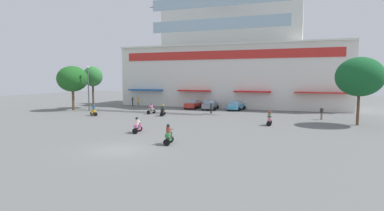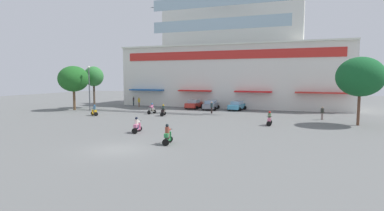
{
  "view_description": "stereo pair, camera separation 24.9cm",
  "coord_description": "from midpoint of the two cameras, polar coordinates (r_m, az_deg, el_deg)",
  "views": [
    {
      "loc": [
        12.09,
        -17.98,
        5.08
      ],
      "look_at": [
        0.71,
        13.05,
        2.0
      ],
      "focal_mm": 28.5,
      "sensor_mm": 36.0,
      "label": 1
    },
    {
      "loc": [
        12.32,
        -17.89,
        5.08
      ],
      "look_at": [
        0.71,
        13.05,
        2.0
      ],
      "focal_mm": 28.5,
      "sensor_mm": 36.0,
      "label": 2
    }
  ],
  "objects": [
    {
      "name": "streetlamp_near",
      "position": [
        48.16,
        -18.96,
        3.66
      ],
      "size": [
        0.4,
        0.4,
        6.71
      ],
      "color": "#474C51",
      "rests_on": "ground"
    },
    {
      "name": "parked_car_1",
      "position": [
        48.02,
        3.25,
        0.13
      ],
      "size": [
        2.65,
        4.65,
        1.44
      ],
      "color": "gray",
      "rests_on": "ground"
    },
    {
      "name": "scooter_rider_1",
      "position": [
        33.19,
        14.06,
        -2.55
      ],
      "size": [
        0.58,
        1.35,
        1.52
      ],
      "color": "black",
      "rests_on": "ground"
    },
    {
      "name": "pedestrian_1",
      "position": [
        42.72,
        3.44,
        -0.22
      ],
      "size": [
        0.4,
        0.4,
        1.67
      ],
      "color": "black",
      "rests_on": "ground"
    },
    {
      "name": "ground_plane",
      "position": [
        33.64,
        -1.38,
        -3.36
      ],
      "size": [
        128.0,
        128.0,
        0.0
      ],
      "primitive_type": "plane",
      "color": "slate"
    },
    {
      "name": "plaza_tree_2",
      "position": [
        50.31,
        -21.59,
        4.65
      ],
      "size": [
        4.43,
        4.77,
        6.79
      ],
      "color": "brown",
      "rests_on": "ground"
    },
    {
      "name": "parked_car_0",
      "position": [
        49.17,
        0.05,
        0.26
      ],
      "size": [
        2.29,
        3.94,
        1.44
      ],
      "color": "red",
      "rests_on": "ground"
    },
    {
      "name": "scooter_rider_5",
      "position": [
        40.26,
        -5.67,
        -1.05
      ],
      "size": [
        0.83,
        1.45,
        1.52
      ],
      "color": "black",
      "rests_on": "ground"
    },
    {
      "name": "parked_car_2",
      "position": [
        47.49,
        8.13,
        0.0
      ],
      "size": [
        2.49,
        4.48,
        1.41
      ],
      "color": "#4497BE",
      "rests_on": "ground"
    },
    {
      "name": "plaza_tree_1",
      "position": [
        36.42,
        28.7,
        4.73
      ],
      "size": [
        4.78,
        4.85,
        7.19
      ],
      "color": "brown",
      "rests_on": "ground"
    },
    {
      "name": "pedestrian_3",
      "position": [
        52.59,
        -10.19,
        0.75
      ],
      "size": [
        0.37,
        0.37,
        1.69
      ],
      "color": "#80614F",
      "rests_on": "ground"
    },
    {
      "name": "scooter_rider_3",
      "position": [
        42.2,
        -18.07,
        -1.03
      ],
      "size": [
        1.39,
        1.13,
        1.48
      ],
      "color": "black",
      "rests_on": "ground"
    },
    {
      "name": "plaza_tree_0",
      "position": [
        52.92,
        -18.23,
        5.16
      ],
      "size": [
        3.31,
        2.94,
        6.84
      ],
      "color": "brown",
      "rests_on": "ground"
    },
    {
      "name": "pedestrian_0",
      "position": [
        55.18,
        -11.19,
        0.96
      ],
      "size": [
        0.37,
        0.37,
        1.68
      ],
      "color": "black",
      "rests_on": "ground"
    },
    {
      "name": "colonial_building",
      "position": [
        55.28,
        7.43,
        9.27
      ],
      "size": [
        38.1,
        16.06,
        20.78
      ],
      "color": "silver",
      "rests_on": "ground"
    },
    {
      "name": "pedestrian_2",
      "position": [
        39.54,
        22.93,
        -1.19
      ],
      "size": [
        0.51,
        0.51,
        1.57
      ],
      "color": "gray",
      "rests_on": "ground"
    },
    {
      "name": "scooter_rider_4",
      "position": [
        28.4,
        -10.46,
        -3.83
      ],
      "size": [
        0.83,
        1.55,
        1.47
      ],
      "color": "black",
      "rests_on": "ground"
    },
    {
      "name": "scooter_rider_0",
      "position": [
        23.26,
        -4.72,
        -5.65
      ],
      "size": [
        0.79,
        1.46,
        1.58
      ],
      "color": "black",
      "rests_on": "ground"
    },
    {
      "name": "scooter_rider_2",
      "position": [
        42.59,
        -7.8,
        -0.74
      ],
      "size": [
        0.74,
        1.41,
        1.5
      ],
      "color": "black",
      "rests_on": "ground"
    }
  ]
}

